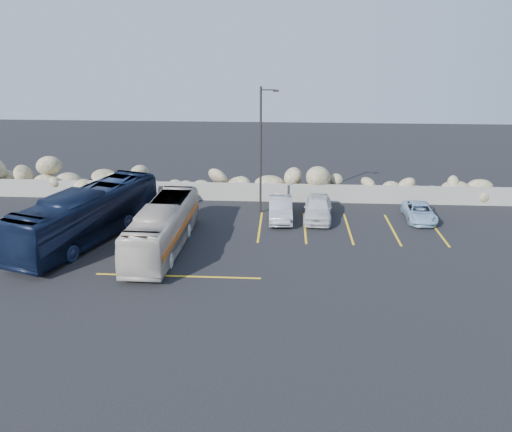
# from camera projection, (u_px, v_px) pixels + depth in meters

# --- Properties ---
(ground) EXTENTS (90.00, 90.00, 0.00)m
(ground) POSITION_uv_depth(u_px,v_px,m) (198.00, 279.00, 23.68)
(ground) COLOR black
(ground) RESTS_ON ground
(seawall) EXTENTS (60.00, 0.40, 1.20)m
(seawall) POSITION_uv_depth(u_px,v_px,m) (227.00, 192.00, 34.72)
(seawall) COLOR gray
(seawall) RESTS_ON ground
(riprap_pile) EXTENTS (54.00, 2.80, 2.60)m
(riprap_pile) POSITION_uv_depth(u_px,v_px,m) (228.00, 177.00, 35.61)
(riprap_pile) COLOR #857857
(riprap_pile) RESTS_ON ground
(parking_lines) EXTENTS (18.16, 9.36, 0.01)m
(parking_lines) POSITION_uv_depth(u_px,v_px,m) (294.00, 236.00, 28.64)
(parking_lines) COLOR yellow
(parking_lines) RESTS_ON ground
(lamppost) EXTENTS (1.14, 0.18, 8.00)m
(lamppost) POSITION_uv_depth(u_px,v_px,m) (262.00, 148.00, 30.97)
(lamppost) COLOR #2C2A27
(lamppost) RESTS_ON ground
(vintage_bus) EXTENTS (2.36, 8.93, 2.47)m
(vintage_bus) POSITION_uv_depth(u_px,v_px,m) (163.00, 227.00, 26.61)
(vintage_bus) COLOR beige
(vintage_bus) RESTS_ON ground
(tour_coach) EXTENTS (5.59, 10.79, 2.94)m
(tour_coach) POSITION_uv_depth(u_px,v_px,m) (88.00, 215.00, 27.74)
(tour_coach) COLOR black
(tour_coach) RESTS_ON ground
(car_a) EXTENTS (2.04, 4.36, 1.44)m
(car_a) POSITION_uv_depth(u_px,v_px,m) (318.00, 208.00, 31.12)
(car_a) COLOR silver
(car_a) RESTS_ON ground
(car_b) EXTENTS (1.55, 4.12, 1.34)m
(car_b) POSITION_uv_depth(u_px,v_px,m) (280.00, 209.00, 31.12)
(car_b) COLOR #A4A4A8
(car_b) RESTS_ON ground
(car_d) EXTENTS (1.82, 3.73, 1.02)m
(car_d) POSITION_uv_depth(u_px,v_px,m) (419.00, 212.00, 31.02)
(car_d) COLOR #9ABBDA
(car_d) RESTS_ON ground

